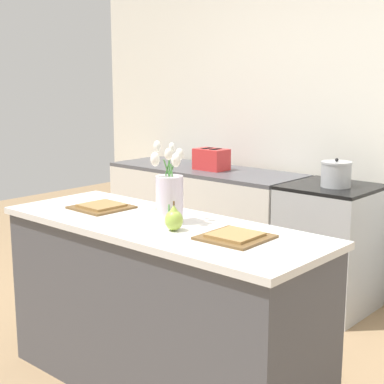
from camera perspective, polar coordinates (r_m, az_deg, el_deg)
back_wall at (r=4.53m, az=15.00°, el=7.18°), size 5.20×0.08×2.70m
kitchen_island at (r=3.11m, az=-3.12°, el=-11.11°), size 1.80×0.66×0.91m
back_counter at (r=4.92m, az=1.22°, el=-2.83°), size 1.68×0.60×0.89m
stove_range at (r=4.28m, az=13.15°, el=-5.25°), size 0.60×0.61×0.89m
flower_vase at (r=2.94m, az=-2.22°, el=-0.17°), size 0.18×0.15×0.41m
pear_figurine at (r=2.80m, az=-1.76°, el=-2.64°), size 0.09×0.09×0.14m
plate_setting_left at (r=3.31m, az=-8.77°, el=-1.41°), size 0.29×0.29×0.02m
plate_setting_right at (r=2.68m, az=4.21°, el=-4.31°), size 0.29×0.29×0.02m
toaster at (r=4.75m, az=1.89°, el=3.20°), size 0.28×0.18×0.17m
cooking_pot at (r=4.13m, az=13.80°, el=1.70°), size 0.21×0.21×0.20m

